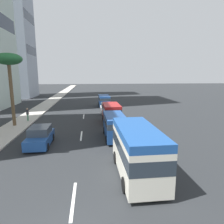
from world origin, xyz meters
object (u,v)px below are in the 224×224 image
Objects in this scene: van_second at (111,112)px; pedestrian_mid_block at (28,114)px; van_third at (115,125)px; car_fifth at (106,108)px; van_lead at (104,100)px; minibus_sixth at (137,149)px; palm_tree at (9,62)px; car_fourth at (40,137)px.

pedestrian_mid_block is at bearing 81.46° from van_second.
van_third is 13.00m from car_fifth.
van_lead is 16.11m from pedestrian_mid_block.
van_third is at bearing 178.66° from van_lead.
minibus_sixth is at bearing -179.82° from van_second.
van_third is 14.42m from palm_tree.
pedestrian_mid_block is (-4.75, 11.04, 0.31)m from car_fifth.
minibus_sixth is at bearing -176.51° from van_third.
van_lead is 13.27m from van_second.
car_fifth is at bearing -1.44° from van_third.
minibus_sixth is (-20.38, -0.13, 0.90)m from car_fifth.
car_fourth is 2.42× the size of pedestrian_mid_block.
van_second is 0.96× the size of van_third.
van_lead is 22.34m from car_fourth.
car_fourth is at bearing 153.15° from car_fifth.
minibus_sixth reaches higher than car_fifth.
palm_tree reaches higher than car_fifth.
van_third is 1.04× the size of car_fifth.
van_second is 6.45m from car_fifth.
van_third reaches higher than car_fifth.
palm_tree is (-14.03, 12.05, 6.40)m from van_lead.
minibus_sixth is at bearing 179.97° from van_lead.
minibus_sixth is at bearing 114.46° from pedestrian_mid_block.
minibus_sixth is (-13.96, -0.04, 0.28)m from van_second.
van_second is at bearing -3.56° from van_third.
minibus_sixth reaches higher than pedestrian_mid_block.
car_fourth is (-1.26, 6.88, -0.55)m from van_third.
palm_tree is at bearing 139.36° from van_lead.
van_lead is 19.57m from palm_tree.
car_fifth is at bearing 0.73° from van_second.
car_fifth is (-6.85, 0.14, -0.49)m from van_lead.
palm_tree is at bearing -146.33° from car_fourth.
minibus_sixth is 0.72× the size of palm_tree.
palm_tree is (5.80, 11.58, 6.33)m from van_third.
minibus_sixth is 3.60× the size of pedestrian_mid_block.
minibus_sixth is at bearing 50.04° from car_fourth.
car_fourth is at bearing 50.04° from minibus_sixth.
car_fourth is 10.24m from pedestrian_mid_block.
car_fifth is 20.40m from minibus_sixth.
car_fifth is (12.98, -0.33, -0.57)m from van_third.
van_second is at bearing 137.01° from car_fourth.
van_second is 0.56× the size of palm_tree.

